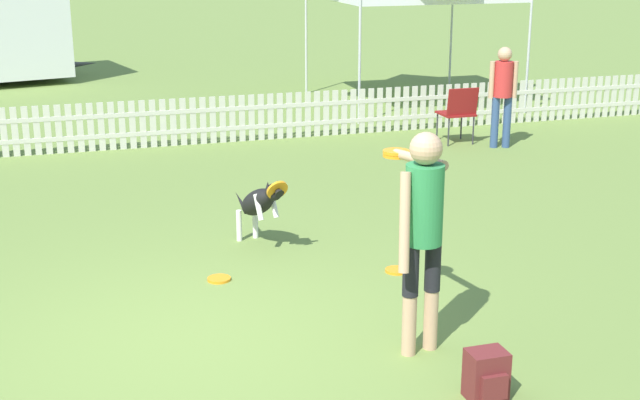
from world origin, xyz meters
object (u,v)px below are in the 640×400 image
(frisbee_near_handler, at_px, (397,270))
(folding_chair_blue_left, at_px, (459,110))
(leaping_dog, at_px, (260,202))
(frisbee_midfield, at_px, (219,279))
(backpack_on_grass, at_px, (487,376))
(spectator_standing, at_px, (503,88))
(handler_person, at_px, (422,216))

(frisbee_near_handler, height_order, folding_chair_blue_left, folding_chair_blue_left)
(leaping_dog, bearing_deg, frisbee_near_handler, 122.90)
(frisbee_midfield, bearing_deg, backpack_on_grass, -63.80)
(spectator_standing, bearing_deg, folding_chair_blue_left, -23.75)
(leaping_dog, height_order, backpack_on_grass, leaping_dog)
(frisbee_midfield, distance_m, folding_chair_blue_left, 6.31)
(handler_person, height_order, frisbee_near_handler, handler_person)
(leaping_dog, bearing_deg, handler_person, 90.13)
(leaping_dog, xyz_separation_m, frisbee_near_handler, (1.06, -1.03, -0.47))
(handler_person, xyz_separation_m, leaping_dog, (-0.60, 2.59, -0.58))
(backpack_on_grass, relative_size, spectator_standing, 0.24)
(handler_person, bearing_deg, leaping_dog, 90.13)
(backpack_on_grass, bearing_deg, folding_chair_blue_left, 65.78)
(handler_person, relative_size, frisbee_near_handler, 7.90)
(handler_person, distance_m, spectator_standing, 6.98)
(spectator_standing, bearing_deg, leaping_dog, 51.33)
(leaping_dog, relative_size, spectator_standing, 0.70)
(leaping_dog, distance_m, frisbee_midfield, 1.05)
(handler_person, xyz_separation_m, spectator_standing, (3.82, 5.84, -0.18))
(handler_person, distance_m, frisbee_near_handler, 1.93)
(handler_person, bearing_deg, backpack_on_grass, -93.12)
(backpack_on_grass, bearing_deg, frisbee_near_handler, 82.51)
(frisbee_midfield, xyz_separation_m, backpack_on_grass, (1.31, -2.67, 0.16))
(leaping_dog, bearing_deg, folding_chair_blue_left, -150.00)
(leaping_dog, height_order, frisbee_midfield, leaping_dog)
(leaping_dog, xyz_separation_m, spectator_standing, (4.42, 3.25, 0.40))
(frisbee_near_handler, bearing_deg, backpack_on_grass, -97.49)
(frisbee_near_handler, bearing_deg, leaping_dog, 135.84)
(leaping_dog, height_order, spectator_standing, spectator_standing)
(frisbee_near_handler, distance_m, spectator_standing, 5.51)
(handler_person, height_order, folding_chair_blue_left, handler_person)
(backpack_on_grass, distance_m, folding_chair_blue_left, 7.76)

